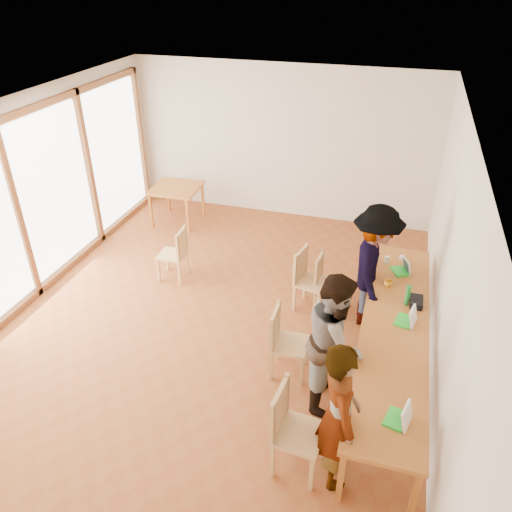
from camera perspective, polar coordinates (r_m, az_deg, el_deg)
The scene contains 24 objects.
ground at distance 7.33m, azimuth -5.08°, elevation -8.15°, with size 8.00×8.00×0.00m, color brown.
wall_back at distance 10.01m, azimuth 2.97°, elevation 12.77°, with size 6.00×0.10×3.00m, color beige.
wall_right at distance 6.15m, azimuth 21.29°, elevation -1.80°, with size 0.10×8.00×3.00m, color beige.
window_wall at distance 8.02m, azimuth -25.81°, elevation 4.90°, with size 0.10×8.00×3.00m, color white.
ceiling at distance 5.93m, azimuth -6.46°, elevation 15.20°, with size 6.00×8.00×0.04m, color white.
communal_table at distance 6.38m, azimuth 15.54°, elevation -8.15°, with size 0.80×4.00×0.75m.
side_table at distance 10.03m, azimuth -9.10°, elevation 7.39°, with size 0.90×0.90×0.75m.
chair_near at distance 5.25m, azimuth 3.80°, elevation -18.29°, with size 0.52×0.52×0.55m.
chair_mid at distance 6.28m, azimuth 3.05°, elevation -9.00°, with size 0.46×0.46×0.51m.
chair_far at distance 7.44m, azimuth 5.76°, elevation -1.95°, with size 0.53×0.53×0.51m.
chair_empty at distance 7.49m, azimuth 7.81°, elevation -2.32°, with size 0.43×0.43×0.47m.
chair_spare at distance 8.19m, azimuth -9.05°, elevation 0.79°, with size 0.45×0.45×0.48m.
person_near at distance 5.06m, azimuth 9.40°, elevation -17.52°, with size 0.62×0.41×1.71m, color gray.
person_mid at distance 5.80m, azimuth 9.03°, elevation -9.54°, with size 0.85×0.66×1.75m, color gray.
person_far at distance 7.11m, azimuth 13.29°, elevation -1.23°, with size 1.19×0.68×1.84m, color gray.
laptop_near at distance 5.22m, azimuth 16.24°, elevation -17.29°, with size 0.28×0.31×0.22m.
laptop_mid at distance 6.43m, azimuth 17.03°, elevation -6.87°, with size 0.28×0.30×0.22m.
laptop_far at distance 7.40m, azimuth 16.46°, elevation -1.35°, with size 0.31×0.32×0.22m.
yellow_mug at distance 7.04m, azimuth 14.88°, elevation -3.03°, with size 0.12×0.12×0.09m, color orange.
green_bottle at distance 6.70m, azimuth 16.94°, elevation -4.31°, with size 0.07×0.07×0.28m, color #207A31.
clear_glass at distance 7.59m, azimuth 14.72°, elevation -0.36°, with size 0.07×0.07×0.09m, color silver.
condiment_cup at distance 7.71m, azimuth 16.34°, elevation -0.22°, with size 0.08×0.08×0.06m, color white.
pink_phone at distance 6.65m, azimuth 17.58°, elevation -6.14°, with size 0.05×0.10×0.01m, color #CD4961.
black_pouch at distance 6.78m, azimuth 17.85°, elevation -5.02°, with size 0.16×0.26×0.09m, color black.
Camera 1 is at (2.25, -5.25, 4.60)m, focal length 35.00 mm.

